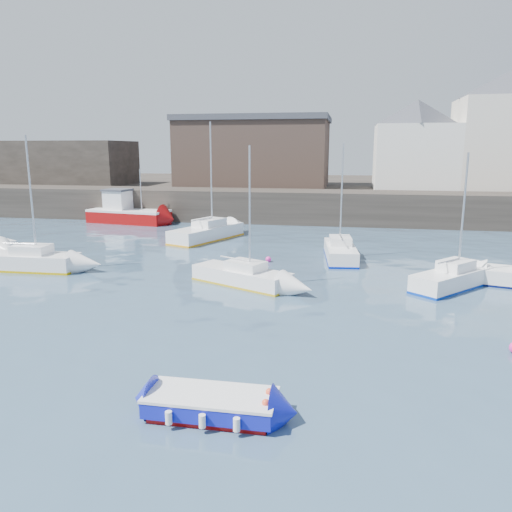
% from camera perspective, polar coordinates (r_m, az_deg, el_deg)
% --- Properties ---
extents(water, '(220.00, 220.00, 0.00)m').
position_cam_1_polar(water, '(15.16, -8.74, -15.10)').
color(water, '#2D4760').
rests_on(water, ground).
extents(quay_wall, '(90.00, 5.00, 3.00)m').
position_cam_1_polar(quay_wall, '(48.20, 5.10, 5.66)').
color(quay_wall, '#28231E').
rests_on(quay_wall, ground).
extents(land_strip, '(90.00, 32.00, 2.80)m').
position_cam_1_polar(land_strip, '(66.06, 6.65, 7.29)').
color(land_strip, '#28231E').
rests_on(land_strip, ground).
extents(bldg_east_a, '(13.36, 13.36, 11.80)m').
position_cam_1_polar(bldg_east_a, '(56.81, 27.07, 12.78)').
color(bldg_east_a, beige).
rests_on(bldg_east_a, land_strip).
extents(bldg_east_d, '(11.14, 11.14, 8.95)m').
position_cam_1_polar(bldg_east_d, '(54.54, 17.76, 12.07)').
color(bldg_east_d, white).
rests_on(bldg_east_d, land_strip).
extents(warehouse, '(16.40, 10.40, 7.60)m').
position_cam_1_polar(warehouse, '(56.68, -0.16, 11.86)').
color(warehouse, '#3D2D26').
rests_on(warehouse, land_strip).
extents(bldg_west, '(14.00, 8.00, 5.00)m').
position_cam_1_polar(bldg_west, '(63.69, -20.49, 9.95)').
color(bldg_west, '#353028').
rests_on(bldg_west, land_strip).
extents(blue_dinghy, '(3.45, 1.83, 0.66)m').
position_cam_1_polar(blue_dinghy, '(13.68, -5.15, -16.46)').
color(blue_dinghy, '#8F0909').
rests_on(blue_dinghy, ground).
extents(fishing_boat, '(8.06, 4.06, 5.10)m').
position_cam_1_polar(fishing_boat, '(49.26, -14.59, 4.86)').
color(fishing_boat, '#8F0909').
rests_on(fishing_boat, ground).
extents(sailboat_a, '(5.92, 2.03, 7.64)m').
position_cam_1_polar(sailboat_a, '(31.85, -24.55, -0.49)').
color(sailboat_a, white).
rests_on(sailboat_a, ground).
extents(sailboat_b, '(5.70, 4.03, 7.07)m').
position_cam_1_polar(sailboat_b, '(25.88, -1.60, -2.27)').
color(sailboat_b, white).
rests_on(sailboat_b, ground).
extents(sailboat_c, '(4.63, 4.90, 6.74)m').
position_cam_1_polar(sailboat_c, '(27.03, 21.53, -2.39)').
color(sailboat_c, white).
rests_on(sailboat_c, ground).
extents(sailboat_f, '(2.36, 5.73, 7.25)m').
position_cam_1_polar(sailboat_f, '(32.30, 9.61, 0.56)').
color(sailboat_f, white).
rests_on(sailboat_f, ground).
extents(sailboat_h, '(4.68, 7.24, 8.91)m').
position_cam_1_polar(sailboat_h, '(38.84, -5.61, 2.72)').
color(sailboat_h, white).
rests_on(sailboat_h, ground).
extents(buoy_far, '(0.36, 0.36, 0.36)m').
position_cam_1_polar(buoy_far, '(31.11, 1.42, -0.68)').
color(buoy_far, '#F52DA2').
rests_on(buoy_far, ground).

